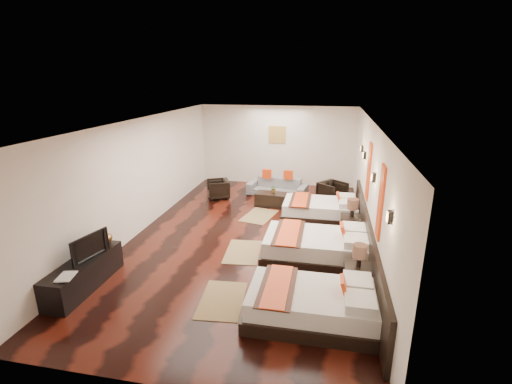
% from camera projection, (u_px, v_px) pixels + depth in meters
% --- Properties ---
extents(floor, '(5.50, 9.50, 0.01)m').
position_uv_depth(floor, '(249.00, 236.00, 9.09)').
color(floor, black).
rests_on(floor, ground).
extents(ceiling, '(5.50, 9.50, 0.01)m').
position_uv_depth(ceiling, '(248.00, 121.00, 8.25)').
color(ceiling, white).
rests_on(ceiling, floor).
extents(back_wall, '(5.50, 0.01, 2.80)m').
position_uv_depth(back_wall, '(277.00, 146.00, 13.12)').
color(back_wall, silver).
rests_on(back_wall, floor).
extents(left_wall, '(0.01, 9.50, 2.80)m').
position_uv_depth(left_wall, '(141.00, 175.00, 9.18)').
color(left_wall, silver).
rests_on(left_wall, floor).
extents(right_wall, '(0.01, 9.50, 2.80)m').
position_uv_depth(right_wall, '(370.00, 188.00, 8.16)').
color(right_wall, silver).
rests_on(right_wall, floor).
extents(headboard_panel, '(0.08, 6.60, 0.90)m').
position_uv_depth(headboard_panel, '(367.00, 242.00, 7.71)').
color(headboard_panel, black).
rests_on(headboard_panel, floor).
extents(bed_near, '(2.09, 1.31, 0.80)m').
position_uv_depth(bed_near, '(313.00, 304.00, 5.90)').
color(bed_near, black).
rests_on(bed_near, floor).
extents(bed_mid, '(2.26, 1.42, 0.86)m').
position_uv_depth(bed_mid, '(318.00, 247.00, 7.83)').
color(bed_mid, black).
rests_on(bed_mid, floor).
extents(bed_far, '(2.05, 1.29, 0.78)m').
position_uv_depth(bed_far, '(321.00, 210.00, 10.09)').
color(bed_far, black).
rests_on(bed_far, floor).
extents(nightstand_a, '(0.48, 0.48, 0.95)m').
position_uv_depth(nightstand_a, '(357.00, 276.00, 6.61)').
color(nightstand_a, black).
rests_on(nightstand_a, floor).
extents(nightstand_b, '(0.50, 0.50, 1.00)m').
position_uv_depth(nightstand_b, '(351.00, 225.00, 8.87)').
color(nightstand_b, black).
rests_on(nightstand_b, floor).
extents(jute_mat_near, '(0.85, 1.26, 0.01)m').
position_uv_depth(jute_mat_near, '(222.00, 300.00, 6.47)').
color(jute_mat_near, olive).
rests_on(jute_mat_near, floor).
extents(jute_mat_mid, '(0.84, 1.26, 0.01)m').
position_uv_depth(jute_mat_mid, '(243.00, 252.00, 8.25)').
color(jute_mat_mid, olive).
rests_on(jute_mat_mid, floor).
extents(jute_mat_far, '(0.99, 1.33, 0.01)m').
position_uv_depth(jute_mat_far, '(259.00, 216.00, 10.39)').
color(jute_mat_far, olive).
rests_on(jute_mat_far, floor).
extents(tv_console, '(0.50, 1.80, 0.55)m').
position_uv_depth(tv_console, '(84.00, 274.00, 6.80)').
color(tv_console, black).
rests_on(tv_console, floor).
extents(tv, '(0.29, 0.83, 0.48)m').
position_uv_depth(tv, '(87.00, 246.00, 6.76)').
color(tv, black).
rests_on(tv, tv_console).
extents(book, '(0.33, 0.40, 0.03)m').
position_uv_depth(book, '(58.00, 277.00, 6.14)').
color(book, black).
rests_on(book, tv_console).
extents(figurine, '(0.38, 0.38, 0.33)m').
position_uv_depth(figurine, '(104.00, 236.00, 7.34)').
color(figurine, brown).
rests_on(figurine, tv_console).
extents(sofa, '(2.04, 1.07, 0.57)m').
position_uv_depth(sofa, '(277.00, 187.00, 12.11)').
color(sofa, slate).
rests_on(sofa, floor).
extents(armchair_left, '(0.89, 0.88, 0.61)m').
position_uv_depth(armchair_left, '(218.00, 189.00, 11.81)').
color(armchair_left, black).
rests_on(armchair_left, floor).
extents(armchair_right, '(1.02, 1.02, 0.67)m').
position_uv_depth(armchair_right, '(332.00, 192.00, 11.38)').
color(armchair_right, black).
rests_on(armchair_right, floor).
extents(coffee_table, '(1.04, 0.59, 0.40)m').
position_uv_depth(coffee_table, '(272.00, 199.00, 11.15)').
color(coffee_table, black).
rests_on(coffee_table, floor).
extents(table_plant, '(0.23, 0.20, 0.24)m').
position_uv_depth(table_plant, '(274.00, 189.00, 11.12)').
color(table_plant, '#27561C').
rests_on(table_plant, coffee_table).
extents(orange_panel_a, '(0.04, 0.40, 1.30)m').
position_uv_depth(orange_panel_a, '(381.00, 202.00, 6.30)').
color(orange_panel_a, '#D86014').
rests_on(orange_panel_a, right_wall).
extents(orange_panel_b, '(0.04, 0.40, 1.30)m').
position_uv_depth(orange_panel_b, '(369.00, 171.00, 8.36)').
color(orange_panel_b, '#D86014').
rests_on(orange_panel_b, right_wall).
extents(sconce_near, '(0.07, 0.12, 0.18)m').
position_uv_depth(sconce_near, '(389.00, 217.00, 5.23)').
color(sconce_near, black).
rests_on(sconce_near, right_wall).
extents(sconce_mid, '(0.07, 0.12, 0.18)m').
position_uv_depth(sconce_mid, '(373.00, 177.00, 7.29)').
color(sconce_mid, black).
rests_on(sconce_mid, right_wall).
extents(sconce_far, '(0.07, 0.12, 0.18)m').
position_uv_depth(sconce_far, '(364.00, 155.00, 9.35)').
color(sconce_far, black).
rests_on(sconce_far, right_wall).
extents(sconce_lounge, '(0.07, 0.12, 0.18)m').
position_uv_depth(sconce_lounge, '(362.00, 149.00, 10.19)').
color(sconce_lounge, black).
rests_on(sconce_lounge, right_wall).
extents(gold_artwork, '(0.60, 0.04, 0.60)m').
position_uv_depth(gold_artwork, '(277.00, 135.00, 12.98)').
color(gold_artwork, '#AD873F').
rests_on(gold_artwork, back_wall).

